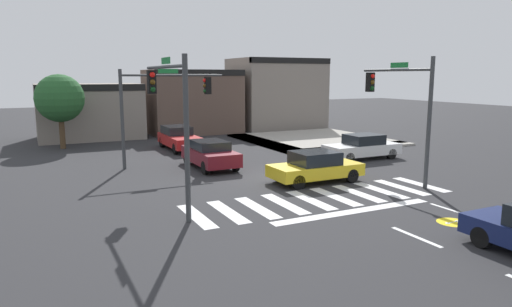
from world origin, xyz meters
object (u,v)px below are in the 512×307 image
at_px(car_maroon, 210,154).
at_px(car_yellow, 315,167).
at_px(car_white, 362,147).
at_px(traffic_signal_northwest, 163,98).
at_px(car_red, 179,138).
at_px(traffic_signal_southwest, 169,103).
at_px(roadside_tree, 60,99).
at_px(traffic_signal_southeast, 402,99).

relative_size(car_maroon, car_yellow, 1.02).
bearing_deg(car_maroon, car_white, 80.60).
bearing_deg(car_maroon, traffic_signal_northwest, -130.28).
distance_m(car_red, car_yellow, 12.37).
height_order(traffic_signal_southwest, car_white, traffic_signal_southwest).
relative_size(car_red, roadside_tree, 0.95).
height_order(traffic_signal_southeast, traffic_signal_southwest, traffic_signal_southeast).
bearing_deg(roadside_tree, traffic_signal_northwest, -62.56).
height_order(car_red, car_yellow, car_red).
height_order(traffic_signal_northwest, car_white, traffic_signal_northwest).
xyz_separation_m(car_red, car_yellow, (2.84, -12.04, -0.06)).
bearing_deg(car_white, traffic_signal_northwest, 163.91).
relative_size(traffic_signal_southeast, traffic_signal_southwest, 1.02).
xyz_separation_m(traffic_signal_southwest, traffic_signal_northwest, (1.93, 8.02, -0.18)).
bearing_deg(car_red, car_maroon, -2.95).
bearing_deg(roadside_tree, car_red, -29.12).
height_order(car_white, car_yellow, car_white).
bearing_deg(traffic_signal_southwest, traffic_signal_northwest, -13.52).
relative_size(car_white, car_red, 0.96).
relative_size(traffic_signal_southwest, car_red, 1.18).
bearing_deg(traffic_signal_northwest, car_maroon, -40.28).
xyz_separation_m(traffic_signal_northwest, car_white, (11.03, -3.18, -2.99)).
bearing_deg(car_red, car_white, 46.54).
bearing_deg(car_red, traffic_signal_southwest, -18.05).
relative_size(traffic_signal_northwest, car_maroon, 1.31).
xyz_separation_m(car_maroon, roadside_tree, (-6.63, 10.63, 2.62)).
distance_m(traffic_signal_southwest, roadside_tree, 17.19).
relative_size(traffic_signal_southeast, roadside_tree, 1.14).
height_order(traffic_signal_northwest, car_red, traffic_signal_northwest).
xyz_separation_m(traffic_signal_northwest, car_yellow, (5.18, -6.98, -3.00)).
relative_size(traffic_signal_southwest, car_yellow, 1.31).
relative_size(traffic_signal_southeast, car_yellow, 1.33).
height_order(traffic_signal_southwest, car_maroon, traffic_signal_southwest).
bearing_deg(car_maroon, traffic_signal_southeast, 45.03).
relative_size(traffic_signal_southwest, traffic_signal_northwest, 0.98).
xyz_separation_m(traffic_signal_southeast, car_yellow, (-3.62, 1.51, -3.13)).
height_order(car_maroon, car_yellow, car_maroon).
bearing_deg(traffic_signal_southeast, car_yellow, 67.37).
bearing_deg(traffic_signal_southeast, traffic_signal_southwest, 87.50).
relative_size(traffic_signal_southwest, car_white, 1.22).
bearing_deg(roadside_tree, car_maroon, -58.04).
relative_size(traffic_signal_southeast, car_white, 1.24).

